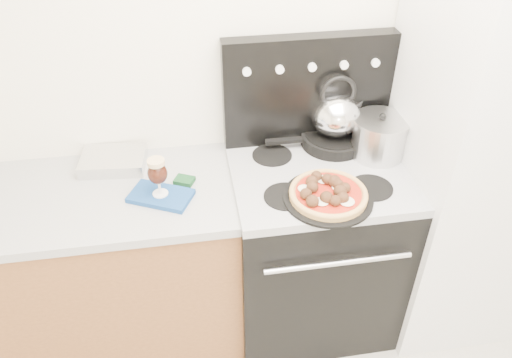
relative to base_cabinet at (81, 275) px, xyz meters
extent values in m
cube|color=white|center=(1.02, 0.30, 0.82)|extent=(3.50, 0.01, 2.50)
cube|color=brown|center=(0.00, 0.00, 0.00)|extent=(1.45, 0.60, 0.86)
cube|color=#AEAEAF|center=(0.00, 0.00, 0.45)|extent=(1.48, 0.63, 0.04)
cube|color=black|center=(1.10, -0.02, 0.01)|extent=(0.76, 0.65, 0.88)
cube|color=#ADADB2|center=(1.10, -0.02, 0.47)|extent=(0.76, 0.65, 0.04)
cube|color=black|center=(1.10, 0.25, 0.74)|extent=(0.76, 0.08, 0.50)
cube|color=silver|center=(1.80, -0.05, 0.52)|extent=(0.64, 0.68, 1.90)
cube|color=white|center=(0.22, 0.19, 0.50)|extent=(0.29, 0.23, 0.06)
cube|color=navy|center=(0.43, -0.08, 0.48)|extent=(0.29, 0.24, 0.02)
cylinder|color=black|center=(1.09, -0.21, 0.50)|extent=(0.46, 0.46, 0.01)
cylinder|color=black|center=(1.22, 0.17, 0.52)|extent=(0.30, 0.30, 0.05)
cylinder|color=silver|center=(1.39, 0.06, 0.58)|extent=(0.24, 0.24, 0.17)
camera|label=1|loc=(0.56, -1.70, 1.76)|focal=35.00mm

